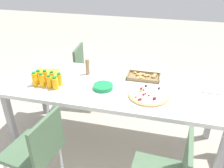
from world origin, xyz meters
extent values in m
plane|color=#B2A899|center=(0.00, 0.00, 0.00)|extent=(12.00, 12.00, 0.00)
cube|color=silver|center=(0.00, 0.00, 0.72)|extent=(2.21, 0.85, 0.04)
cube|color=#99999E|center=(-1.03, -0.34, 0.35)|extent=(0.06, 0.06, 0.70)
cube|color=#99999E|center=(1.03, -0.34, 0.35)|extent=(0.06, 0.06, 0.70)
cube|color=#99999E|center=(-1.03, 0.34, 0.35)|extent=(0.06, 0.06, 0.70)
cube|color=#99999E|center=(1.03, 0.34, 0.35)|extent=(0.06, 0.06, 0.70)
cube|color=#4C6B4C|center=(-0.53, -0.74, 0.45)|extent=(0.45, 0.45, 0.04)
cube|color=#4C6B4C|center=(-0.35, -0.77, 0.64)|extent=(0.08, 0.38, 0.38)
cylinder|color=silver|center=(-0.67, -0.56, 0.21)|extent=(0.02, 0.02, 0.41)
cylinder|color=silver|center=(-0.35, -0.61, 0.21)|extent=(0.02, 0.02, 0.41)
cube|color=#4C6B4C|center=(-0.48, 0.74, 0.45)|extent=(0.43, 0.43, 0.04)
cube|color=#4C6B4C|center=(-0.66, 0.73, 0.64)|extent=(0.06, 0.38, 0.38)
cylinder|color=silver|center=(-0.33, 0.92, 0.21)|extent=(0.02, 0.02, 0.41)
cylinder|color=silver|center=(-0.31, 0.60, 0.21)|extent=(0.02, 0.02, 0.41)
cylinder|color=silver|center=(-0.65, 0.89, 0.21)|extent=(0.02, 0.02, 0.41)
cylinder|color=silver|center=(-0.62, 0.57, 0.21)|extent=(0.02, 0.02, 0.41)
cube|color=#4C6B4C|center=(0.69, -0.78, 0.64)|extent=(0.05, 0.38, 0.38)
cylinder|color=#F9AC14|center=(-0.75, -0.19, 0.81)|extent=(0.06, 0.06, 0.13)
cylinder|color=#1E8C33|center=(-0.75, -0.19, 0.89)|extent=(0.04, 0.04, 0.02)
cylinder|color=#FAAD14|center=(-0.68, -0.20, 0.81)|extent=(0.05, 0.05, 0.13)
cylinder|color=#1E8C33|center=(-0.68, -0.20, 0.88)|extent=(0.03, 0.03, 0.02)
cylinder|color=#F9AC14|center=(-0.60, -0.19, 0.80)|extent=(0.06, 0.06, 0.12)
cylinder|color=#1E8C33|center=(-0.60, -0.19, 0.87)|extent=(0.04, 0.04, 0.02)
cylinder|color=#FAAE14|center=(-0.53, -0.20, 0.80)|extent=(0.06, 0.06, 0.12)
cylinder|color=#1E8C33|center=(-0.53, -0.20, 0.87)|extent=(0.04, 0.04, 0.02)
cylinder|color=#F9AC14|center=(-0.75, -0.13, 0.81)|extent=(0.06, 0.06, 0.13)
cylinder|color=#1E8C33|center=(-0.75, -0.13, 0.88)|extent=(0.04, 0.04, 0.02)
cylinder|color=#F9AD14|center=(-0.68, -0.12, 0.81)|extent=(0.06, 0.06, 0.13)
cylinder|color=#1E8C33|center=(-0.68, -0.12, 0.88)|extent=(0.04, 0.04, 0.02)
cylinder|color=#F9AE14|center=(-0.60, -0.13, 0.81)|extent=(0.05, 0.05, 0.13)
cylinder|color=#1E8C33|center=(-0.60, -0.13, 0.88)|extent=(0.04, 0.04, 0.02)
cylinder|color=#F9AE14|center=(-0.53, -0.12, 0.80)|extent=(0.05, 0.05, 0.12)
cylinder|color=#1E8C33|center=(-0.53, -0.12, 0.87)|extent=(0.03, 0.03, 0.02)
cylinder|color=tan|center=(0.35, -0.12, 0.75)|extent=(0.37, 0.37, 0.02)
cylinder|color=white|center=(0.35, -0.12, 0.76)|extent=(0.34, 0.34, 0.01)
sphere|color=#1E1947|center=(0.44, -0.01, 0.78)|extent=(0.02, 0.02, 0.02)
sphere|color=red|center=(0.25, -0.21, 0.77)|extent=(0.02, 0.02, 0.02)
sphere|color=#66B238|center=(0.25, -0.22, 0.78)|extent=(0.02, 0.02, 0.02)
sphere|color=#66B238|center=(0.28, -0.10, 0.78)|extent=(0.02, 0.02, 0.02)
sphere|color=red|center=(0.30, -0.24, 0.78)|extent=(0.02, 0.02, 0.02)
sphere|color=red|center=(0.28, -0.07, 0.77)|extent=(0.02, 0.02, 0.02)
sphere|color=red|center=(0.42, -0.20, 0.78)|extent=(0.03, 0.03, 0.03)
sphere|color=#1E1947|center=(0.31, 0.01, 0.78)|extent=(0.02, 0.02, 0.02)
sphere|color=red|center=(0.28, -0.25, 0.78)|extent=(0.02, 0.02, 0.02)
sphere|color=red|center=(0.36, -0.16, 0.77)|extent=(0.02, 0.02, 0.02)
sphere|color=#1E1947|center=(0.41, -0.22, 0.77)|extent=(0.02, 0.02, 0.02)
sphere|color=red|center=(0.28, -0.05, 0.78)|extent=(0.03, 0.03, 0.03)
sphere|color=red|center=(0.31, -0.16, 0.78)|extent=(0.02, 0.02, 0.02)
sphere|color=#1E1947|center=(0.44, -0.01, 0.78)|extent=(0.02, 0.02, 0.02)
sphere|color=red|center=(0.33, -0.13, 0.77)|extent=(0.02, 0.02, 0.02)
sphere|color=#66B238|center=(0.23, -0.16, 0.77)|extent=(0.02, 0.02, 0.02)
sphere|color=#66B238|center=(0.41, -0.19, 0.78)|extent=(0.02, 0.02, 0.02)
sphere|color=red|center=(0.30, -0.07, 0.77)|extent=(0.02, 0.02, 0.02)
cube|color=olive|center=(0.26, 0.23, 0.75)|extent=(0.34, 0.20, 0.01)
cube|color=olive|center=(0.26, 0.13, 0.76)|extent=(0.34, 0.01, 0.03)
cube|color=olive|center=(0.26, 0.32, 0.76)|extent=(0.34, 0.01, 0.03)
cube|color=olive|center=(0.10, 0.23, 0.76)|extent=(0.01, 0.20, 0.03)
cube|color=olive|center=(0.43, 0.23, 0.76)|extent=(0.01, 0.20, 0.03)
ellipsoid|color=tan|center=(0.25, 0.18, 0.77)|extent=(0.05, 0.04, 0.03)
ellipsoid|color=tan|center=(0.25, 0.27, 0.77)|extent=(0.05, 0.03, 0.03)
ellipsoid|color=tan|center=(0.20, 0.25, 0.77)|extent=(0.05, 0.03, 0.03)
ellipsoid|color=tan|center=(0.22, 0.28, 0.76)|extent=(0.04, 0.03, 0.02)
ellipsoid|color=tan|center=(0.16, 0.29, 0.76)|extent=(0.04, 0.03, 0.02)
ellipsoid|color=tan|center=(0.37, 0.28, 0.77)|extent=(0.05, 0.04, 0.03)
ellipsoid|color=tan|center=(0.20, 0.17, 0.76)|extent=(0.04, 0.03, 0.03)
ellipsoid|color=tan|center=(0.23, 0.19, 0.77)|extent=(0.05, 0.04, 0.03)
ellipsoid|color=tan|center=(0.36, 0.24, 0.77)|extent=(0.05, 0.04, 0.03)
ellipsoid|color=tan|center=(0.30, 0.26, 0.77)|extent=(0.05, 0.03, 0.03)
ellipsoid|color=tan|center=(0.37, 0.28, 0.76)|extent=(0.05, 0.03, 0.03)
ellipsoid|color=tan|center=(0.22, 0.24, 0.77)|extent=(0.05, 0.04, 0.03)
ellipsoid|color=tan|center=(0.28, 0.25, 0.76)|extent=(0.04, 0.03, 0.02)
cylinder|color=#1E8C4C|center=(-0.09, -0.09, 0.75)|extent=(0.19, 0.19, 0.00)
cylinder|color=#1E8C4C|center=(-0.09, -0.09, 0.75)|extent=(0.19, 0.19, 0.00)
cylinder|color=#1E8C4C|center=(-0.09, -0.09, 0.76)|extent=(0.19, 0.19, 0.00)
cylinder|color=#1E8C4C|center=(-0.09, -0.09, 0.76)|extent=(0.19, 0.19, 0.00)
cylinder|color=#1E8C4C|center=(-0.09, -0.09, 0.77)|extent=(0.19, 0.19, 0.00)
cylinder|color=#1E8C4C|center=(-0.09, -0.09, 0.77)|extent=(0.19, 0.19, 0.00)
cylinder|color=#1E8C4C|center=(-0.09, -0.09, 0.78)|extent=(0.19, 0.19, 0.00)
cylinder|color=#1E8C4C|center=(-0.09, -0.09, 0.78)|extent=(0.19, 0.19, 0.00)
cube|color=white|center=(0.92, 0.13, 0.75)|extent=(0.15, 0.15, 0.01)
cylinder|color=#9E7A56|center=(-0.34, 0.17, 0.83)|extent=(0.04, 0.04, 0.17)
cube|color=yellow|center=(-0.79, 0.10, 0.75)|extent=(0.29, 0.25, 0.01)
camera|label=1|loc=(0.48, -2.01, 1.90)|focal=38.16mm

